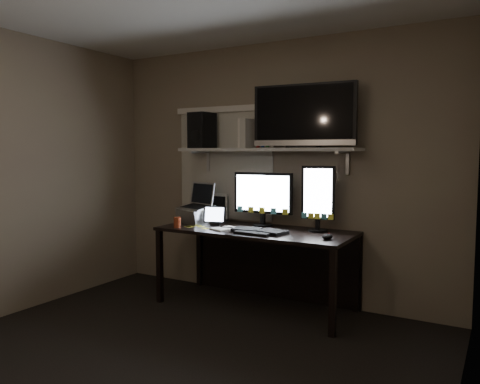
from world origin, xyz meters
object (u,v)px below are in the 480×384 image
Objects in this scene: cup at (177,222)px; tablet at (215,216)px; laptop at (196,203)px; game_console at (249,134)px; tv at (304,116)px; mouse at (327,236)px; keyboard at (259,231)px; monitor_landscape at (263,199)px; monitor_portrait at (318,198)px; desk at (261,246)px; speaker at (202,131)px.

tablet is at bearing 51.25° from cup.
cup is (0.03, -0.34, -0.15)m from laptop.
laptop is 1.42× the size of game_console.
mouse is at bearing -46.68° from tv.
keyboard is at bearing -133.93° from tv.
monitor_landscape is 0.88m from tv.
laptop is (-0.68, -0.15, -0.07)m from monitor_landscape.
cup is 1.53m from tv.
cup is (-1.23, -0.45, -0.25)m from monitor_portrait.
cup is at bearing -68.48° from laptop.
tablet is at bearing -166.47° from desk.
speaker reaches higher than keyboard.
monitor_landscape is 0.64m from game_console.
mouse is 1.43m from cup.
monitor_landscape is 1.20× the size of keyboard.
game_console is at bearing 133.06° from keyboard.
desk is 1.32m from speaker.
cup is (-0.80, -0.14, 0.04)m from keyboard.
desk is 17.86× the size of cup.
mouse is 0.56× the size of tablet.
tv is (1.10, 0.13, 0.84)m from laptop.
keyboard is at bearing -150.41° from monitor_portrait.
desk is at bearing 21.69° from laptop.
game_console is (0.50, 0.49, 0.84)m from cup.
monitor_portrait reaches higher than desk.
tablet is 1.27m from tv.
desk is 0.81m from mouse.
desk is 3.00× the size of monitor_portrait.
keyboard is 1.11m from tv.
monitor_portrait is at bearing 124.03° from mouse.
game_console is 0.78× the size of speaker.
monitor_landscape reaches higher than laptop.
cup is (-0.24, -0.30, -0.05)m from tablet.
desk is 2.98× the size of monitor_landscape.
tv is at bearing -6.73° from tablet.
game_console is (-0.93, 0.35, 0.87)m from mouse.
tv is at bearing 23.66° from cup.
monitor_landscape is at bearing 36.78° from cup.
mouse is 0.13× the size of tv.
monitor_landscape reaches higher than keyboard.
tv is at bearing 9.92° from desk.
tv is 1.11m from speaker.
monitor_portrait is (0.54, 0.05, 0.48)m from desk.
desk is at bearing 30.46° from cup.
tv is at bearing 51.92° from keyboard.
speaker reaches higher than monitor_portrait.
laptop is at bearing 178.93° from monitor_portrait.
speaker is at bearing 106.57° from laptop.
desk is 0.34m from keyboard.
tablet reaches higher than desk.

